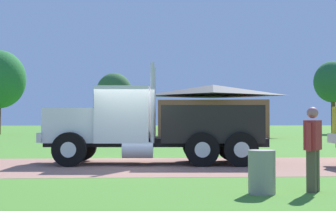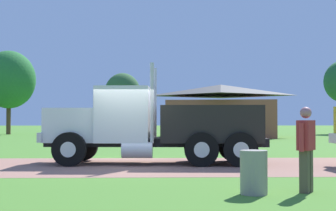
{
  "view_description": "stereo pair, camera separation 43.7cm",
  "coord_description": "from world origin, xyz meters",
  "px_view_note": "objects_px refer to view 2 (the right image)",
  "views": [
    {
      "loc": [
        0.39,
        -16.06,
        1.53
      ],
      "look_at": [
        1.29,
        0.52,
        1.99
      ],
      "focal_mm": 52.52,
      "sensor_mm": 36.0,
      "label": 1
    },
    {
      "loc": [
        0.83,
        -16.08,
        1.53
      ],
      "look_at": [
        1.29,
        0.52,
        1.99
      ],
      "focal_mm": 52.52,
      "sensor_mm": 36.0,
      "label": 2
    }
  ],
  "objects_px": {
    "truck_foreground_white": "(155,126)",
    "shed_building": "(221,112)",
    "steel_barrel": "(254,172)",
    "visitor_standing_near": "(306,145)"
  },
  "relations": [
    {
      "from": "truck_foreground_white",
      "to": "shed_building",
      "type": "xyz_separation_m",
      "value": [
        5.67,
        24.84,
        0.86
      ]
    },
    {
      "from": "truck_foreground_white",
      "to": "shed_building",
      "type": "distance_m",
      "value": 25.49
    },
    {
      "from": "visitor_standing_near",
      "to": "truck_foreground_white",
      "type": "bearing_deg",
      "value": 115.09
    },
    {
      "from": "visitor_standing_near",
      "to": "shed_building",
      "type": "height_order",
      "value": "shed_building"
    },
    {
      "from": "truck_foreground_white",
      "to": "visitor_standing_near",
      "type": "relative_size",
      "value": 4.3
    },
    {
      "from": "visitor_standing_near",
      "to": "steel_barrel",
      "type": "bearing_deg",
      "value": -168.88
    },
    {
      "from": "truck_foreground_white",
      "to": "steel_barrel",
      "type": "relative_size",
      "value": 8.58
    },
    {
      "from": "steel_barrel",
      "to": "visitor_standing_near",
      "type": "bearing_deg",
      "value": 11.12
    },
    {
      "from": "truck_foreground_white",
      "to": "shed_building",
      "type": "relative_size",
      "value": 0.76
    },
    {
      "from": "shed_building",
      "to": "visitor_standing_near",
      "type": "bearing_deg",
      "value": -94.55
    }
  ]
}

